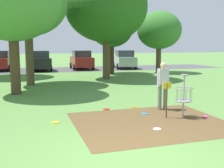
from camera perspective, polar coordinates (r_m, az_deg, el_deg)
name	(u,v)px	position (r m, az deg, el deg)	size (l,w,h in m)	color
ground_plane	(132,157)	(5.93, 4.09, -14.78)	(160.00, 160.00, 0.00)	#5B8942
dirt_tee_pad	(151,122)	(8.45, 8.01, -7.83)	(4.53, 3.77, 0.01)	brown
disc_golf_basket	(182,94)	(9.05, 14.28, -2.09)	(0.98, 0.58, 1.39)	#9E9EA3
player_foreground_watching	(163,83)	(10.01, 10.49, 0.20)	(0.47, 0.40, 1.71)	slate
frisbee_near_basket	(157,129)	(7.79, 9.31, -9.18)	(0.23, 0.23, 0.02)	white
frisbee_by_tee	(55,122)	(8.51, -11.62, -7.77)	(0.24, 0.24, 0.02)	gold
frisbee_mid_grass	(205,116)	(9.52, 18.77, -6.36)	(0.20, 0.20, 0.02)	#E53D99
frisbee_far_left	(106,109)	(10.01, -1.18, -5.24)	(0.24, 0.24, 0.02)	red
frisbee_far_right	(144,114)	(9.40, 6.73, -6.16)	(0.22, 0.22, 0.02)	#1E93DB
frisbee_scattered_a	(134,107)	(10.41, 4.58, -4.75)	(0.22, 0.22, 0.02)	orange
tree_near_left	(112,29)	(22.76, -0.10, 11.27)	(3.47, 3.47, 5.13)	#422D1E
tree_near_right	(27,2)	(16.88, -17.12, 15.88)	(4.54, 4.54, 6.68)	brown
tree_mid_center	(159,30)	(23.96, 9.73, 10.88)	(3.73, 3.73, 5.19)	brown
tree_far_center	(106,7)	(19.21, -1.21, 15.58)	(5.57, 5.57, 7.24)	brown
parking_lot_strip	(48,70)	(27.23, -13.15, 2.88)	(36.00, 6.00, 0.01)	#4C4C51
parked_car_leftmost	(1,61)	(27.83, -22.00, 4.51)	(2.26, 4.35, 1.84)	maroon
parked_car_center_left	(40,61)	(26.48, -14.77, 4.68)	(2.02, 4.22, 1.84)	black
parked_car_center_right	(81,60)	(27.43, -6.36, 4.99)	(2.10, 4.26, 1.84)	maroon
parked_car_rightmost	(124,59)	(28.32, 2.58, 5.12)	(2.50, 4.45, 1.84)	#B2B7BC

